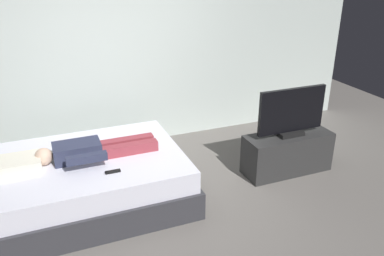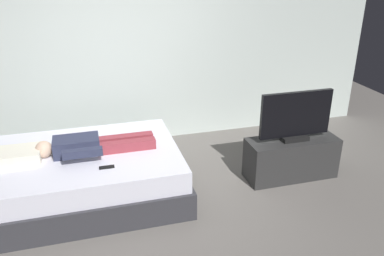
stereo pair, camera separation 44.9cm
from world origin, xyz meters
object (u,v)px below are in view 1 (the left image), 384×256
Objects in this scene: person at (90,150)px; tv_stand at (287,153)px; tv at (291,113)px; remote at (113,172)px; pillow at (15,165)px; bed at (91,180)px.

person is 1.15× the size of tv_stand.
tv_stand is at bearing 0.00° from tv.
remote is at bearing -175.28° from tv_stand.
pillow is 3.08m from tv.
pillow is at bearing 155.14° from remote.
pillow is at bearing 175.77° from tv_stand.
remote is 0.14× the size of tv_stand.
pillow is at bearing 180.00° from bed.
bed is 0.53m from remote.
person reaches higher than bed.
tv_stand is at bearing -5.47° from person.
remote is at bearing -69.53° from person.
tv_stand is at bearing -5.47° from bed.
bed is at bearing 0.00° from pillow.
bed is 1.62× the size of person.
bed is 1.85× the size of tv_stand.
tv_stand is at bearing -4.23° from pillow.
remote is at bearing -66.18° from bed.
tv is at bearing -5.47° from person.
pillow reaches higher than bed.
bed is at bearing 174.14° from person.
person is at bearing 174.53° from tv.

